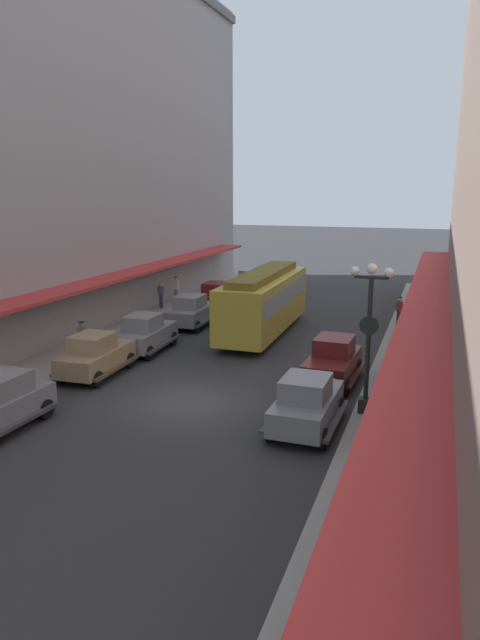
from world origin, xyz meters
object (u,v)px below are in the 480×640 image
(parked_car_6, at_px, (250,282))
(streetcar, at_px, (264,300))
(parked_car_3, at_px, (145,332))
(pedestrian_0, at_px, (399,311))
(parked_car_1, at_px, (333,360))
(lamp_post_with_clock, at_px, (369,333))
(parked_car_2, at_px, (96,354))
(fire_hydrant, at_px, (71,357))
(pedestrian_3, at_px, (83,339))
(parked_car_7, at_px, (307,402))
(pedestrian_2, at_px, (176,289))
(parked_car_0, at_px, (191,310))
(parked_car_4, at_px, (218,296))
(pedestrian_1, at_px, (161,295))

(parked_car_6, height_order, streetcar, streetcar)
(parked_car_3, distance_m, pedestrian_0, 14.21)
(parked_car_1, xyz_separation_m, lamp_post_with_clock, (1.73, -3.21, 2.04))
(parked_car_2, relative_size, parked_car_6, 1.00)
(fire_hydrant, relative_size, pedestrian_0, 0.49)
(parked_car_6, height_order, lamp_post_with_clock, lamp_post_with_clock)
(pedestrian_3, bearing_deg, parked_car_6, 83.84)
(parked_car_6, xyz_separation_m, parked_car_7, (9.37, -22.56, 0.00))
(parked_car_1, distance_m, fire_hydrant, 11.21)
(parked_car_7, relative_size, lamp_post_with_clock, 0.83)
(parked_car_2, distance_m, parked_car_6, 20.05)
(parked_car_7, xyz_separation_m, pedestrian_2, (-13.13, 17.83, 0.07))
(parked_car_3, distance_m, streetcar, 6.77)
(parked_car_0, relative_size, pedestrian_2, 2.58)
(parked_car_7, distance_m, lamp_post_with_clock, 3.16)
(parked_car_2, distance_m, fire_hydrant, 1.62)
(parked_car_3, relative_size, parked_car_7, 1.01)
(lamp_post_with_clock, bearing_deg, streetcar, 124.09)
(parked_car_6, height_order, pedestrian_3, parked_car_6)
(parked_car_0, xyz_separation_m, parked_car_7, (9.38, -11.95, 0.00))
(parked_car_1, height_order, fire_hydrant, parked_car_1)
(parked_car_0, bearing_deg, streetcar, -5.12)
(parked_car_3, bearing_deg, parked_car_4, 91.23)
(parked_car_0, height_order, parked_car_6, same)
(streetcar, xyz_separation_m, pedestrian_1, (-8.07, 3.86, -0.91))
(pedestrian_0, height_order, pedestrian_3, same)
(parked_car_3, distance_m, lamp_post_with_clock, 12.23)
(lamp_post_with_clock, xyz_separation_m, pedestrian_0, (0.11, 13.56, -1.97))
(fire_hydrant, xyz_separation_m, pedestrian_0, (12.86, 12.37, 0.45))
(parked_car_2, distance_m, pedestrian_1, 13.37)
(lamp_post_with_clock, distance_m, fire_hydrant, 13.03)
(parked_car_6, relative_size, fire_hydrant, 5.25)
(parked_car_0, bearing_deg, parked_car_2, -91.15)
(parked_car_6, bearing_deg, pedestrian_2, -128.42)
(fire_hydrant, distance_m, pedestrian_0, 17.85)
(streetcar, xyz_separation_m, pedestrian_0, (6.76, 3.74, -0.89))
(parked_car_2, relative_size, lamp_post_with_clock, 0.83)
(parked_car_1, xyz_separation_m, parked_car_6, (-9.31, 17.62, 0.00))
(parked_car_7, distance_m, pedestrian_3, 12.11)
(parked_car_6, bearing_deg, parked_car_4, -92.41)
(fire_hydrant, relative_size, pedestrian_2, 0.49)
(streetcar, bearing_deg, pedestrian_0, 28.96)
(parked_car_4, bearing_deg, pedestrian_0, -6.75)
(parked_car_7, bearing_deg, parked_car_3, 145.24)
(parked_car_3, relative_size, lamp_post_with_clock, 0.83)
(parked_car_1, height_order, parked_car_4, same)
(parked_car_1, distance_m, parked_car_3, 9.47)
(parked_car_1, bearing_deg, parked_car_4, 129.22)
(parked_car_4, height_order, pedestrian_2, parked_car_4)
(pedestrian_0, xyz_separation_m, pedestrian_3, (-13.13, -11.08, 0.00))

